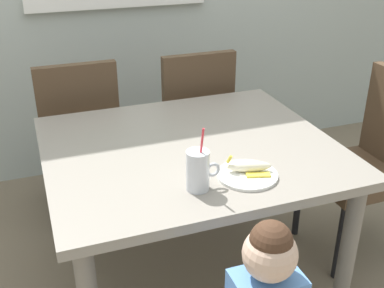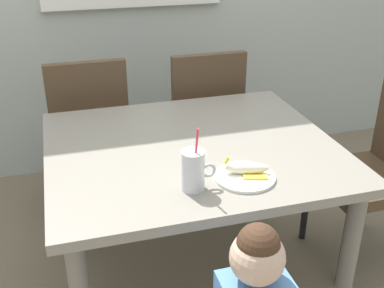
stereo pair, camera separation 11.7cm
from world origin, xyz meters
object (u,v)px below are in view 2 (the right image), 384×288
(dining_table, at_px, (192,166))
(dining_chair_right, at_px, (202,118))
(snack_plate, at_px, (245,177))
(dining_chair_left, at_px, (90,128))
(dining_chair_far, at_px, (382,161))
(milk_cup, at_px, (193,173))
(peeled_banana, at_px, (247,169))

(dining_table, bearing_deg, dining_chair_right, 69.58)
(snack_plate, bearing_deg, dining_chair_left, 113.96)
(dining_chair_left, relative_size, dining_chair_far, 1.00)
(milk_cup, distance_m, peeled_banana, 0.22)
(dining_chair_far, height_order, snack_plate, dining_chair_far)
(dining_table, relative_size, dining_chair_right, 1.27)
(dining_chair_right, bearing_deg, dining_chair_left, -2.83)
(dining_chair_far, bearing_deg, milk_cup, -73.15)
(dining_chair_far, xyz_separation_m, snack_plate, (-0.85, -0.30, 0.22))
(dining_chair_far, relative_size, milk_cup, 3.83)
(dining_chair_left, height_order, peeled_banana, dining_chair_left)
(milk_cup, bearing_deg, peeled_banana, 8.51)
(dining_table, distance_m, milk_cup, 0.39)
(dining_chair_left, xyz_separation_m, milk_cup, (0.29, -1.12, 0.28))
(dining_table, distance_m, peeled_banana, 0.36)
(dining_chair_far, bearing_deg, dining_table, -91.28)
(milk_cup, relative_size, peeled_banana, 1.43)
(dining_chair_left, bearing_deg, milk_cup, 104.26)
(dining_chair_far, distance_m, peeled_banana, 0.92)
(dining_chair_right, distance_m, milk_cup, 1.19)
(dining_chair_right, bearing_deg, snack_plate, 81.12)
(dining_chair_right, distance_m, peeled_banana, 1.10)
(dining_chair_far, distance_m, milk_cup, 1.14)
(dining_chair_left, relative_size, snack_plate, 4.17)
(dining_chair_left, distance_m, dining_chair_far, 1.57)
(dining_table, distance_m, dining_chair_far, 0.97)
(dining_chair_right, xyz_separation_m, dining_chair_far, (0.69, -0.77, 0.00))
(snack_plate, height_order, peeled_banana, peeled_banana)
(dining_chair_left, distance_m, milk_cup, 1.19)
(dining_table, bearing_deg, milk_cup, -105.29)
(dining_chair_left, bearing_deg, peeled_banana, 114.85)
(dining_chair_right, bearing_deg, milk_cup, 71.16)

